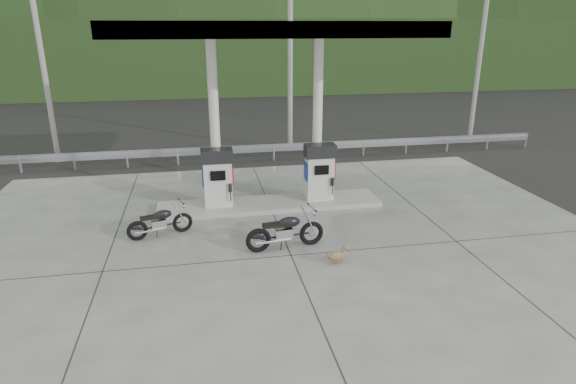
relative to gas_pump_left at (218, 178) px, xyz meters
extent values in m
plane|color=black|center=(1.60, -2.50, -1.07)|extent=(160.00, 160.00, 0.00)
cube|color=#61615D|center=(1.60, -2.50, -1.06)|extent=(18.00, 14.00, 0.02)
cube|color=gray|center=(1.60, 0.00, -0.98)|extent=(7.00, 1.40, 0.15)
cylinder|color=white|center=(0.00, 0.40, 1.60)|extent=(0.30, 0.30, 5.00)
cylinder|color=white|center=(3.20, 0.40, 1.60)|extent=(0.30, 0.30, 5.00)
cube|color=white|center=(1.60, 0.00, 4.30)|extent=(8.50, 5.00, 0.40)
cube|color=black|center=(1.60, 9.00, -1.07)|extent=(60.00, 7.00, 0.01)
cylinder|color=gray|center=(-6.40, 7.00, 2.93)|extent=(0.22, 0.22, 8.00)
cylinder|color=gray|center=(3.60, 7.00, 2.93)|extent=(0.22, 0.22, 8.00)
cylinder|color=gray|center=(12.60, 7.00, 2.93)|extent=(0.22, 0.22, 8.00)
cube|color=black|center=(1.60, 27.50, 1.93)|extent=(80.00, 6.00, 6.00)
camera|label=1|loc=(-0.48, -14.14, 4.41)|focal=30.00mm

